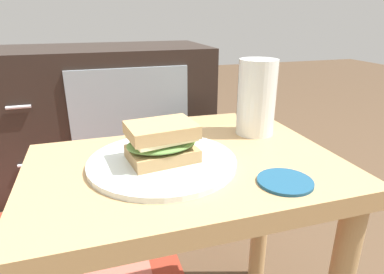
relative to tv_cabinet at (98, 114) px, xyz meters
The scene contains 8 objects.
side_table 0.96m from the tv_cabinet, 82.07° to the right, with size 0.56×0.36×0.46m.
tv_cabinet is the anchor object (origin of this frame).
area_rug 0.72m from the tv_cabinet, 118.14° to the right, with size 0.99×0.70×0.01m.
plate 0.96m from the tv_cabinet, 84.53° to the right, with size 0.26×0.26×0.01m, color silver.
sandwich_front 0.96m from the tv_cabinet, 84.53° to the right, with size 0.13×0.11×0.07m.
beer_glass 0.93m from the tv_cabinet, 69.09° to the right, with size 0.08×0.08×0.16m.
coaster 1.11m from the tv_cabinet, 76.26° to the right, with size 0.09×0.09×0.01m, color navy.
paper_bag 0.59m from the tv_cabinet, 49.89° to the right, with size 0.24×0.18×0.36m.
Camera 1 is at (-0.15, -0.51, 0.71)m, focal length 30.67 mm.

